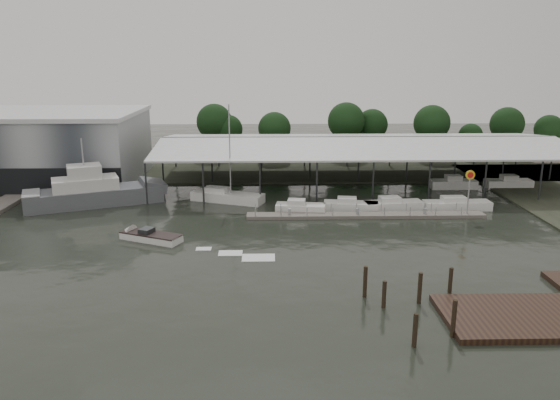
{
  "coord_description": "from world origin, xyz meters",
  "views": [
    {
      "loc": [
        3.45,
        -51.32,
        18.47
      ],
      "look_at": [
        4.86,
        8.61,
        2.5
      ],
      "focal_mm": 35.0,
      "sensor_mm": 36.0,
      "label": 1
    }
  ],
  "objects_px": {
    "grey_trawler": "(96,192)",
    "speedboat_underway": "(146,236)",
    "shell_fuel_sign": "(469,184)",
    "white_sailboat": "(226,197)"
  },
  "relations": [
    {
      "from": "speedboat_underway",
      "to": "grey_trawler",
      "type": "bearing_deg",
      "value": -31.14
    },
    {
      "from": "grey_trawler",
      "to": "white_sailboat",
      "type": "height_order",
      "value": "white_sailboat"
    },
    {
      "from": "white_sailboat",
      "to": "speedboat_underway",
      "type": "bearing_deg",
      "value": -94.37
    },
    {
      "from": "grey_trawler",
      "to": "white_sailboat",
      "type": "relative_size",
      "value": 1.39
    },
    {
      "from": "grey_trawler",
      "to": "speedboat_underway",
      "type": "xyz_separation_m",
      "value": [
        9.33,
        -14.03,
        -1.19
      ]
    },
    {
      "from": "grey_trawler",
      "to": "speedboat_underway",
      "type": "distance_m",
      "value": 16.89
    },
    {
      "from": "shell_fuel_sign",
      "to": "speedboat_underway",
      "type": "bearing_deg",
      "value": -168.06
    },
    {
      "from": "grey_trawler",
      "to": "white_sailboat",
      "type": "distance_m",
      "value": 16.58
    },
    {
      "from": "shell_fuel_sign",
      "to": "white_sailboat",
      "type": "xyz_separation_m",
      "value": [
        -28.92,
        7.46,
        -3.28
      ]
    },
    {
      "from": "white_sailboat",
      "to": "grey_trawler",
      "type": "bearing_deg",
      "value": -155.23
    }
  ]
}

